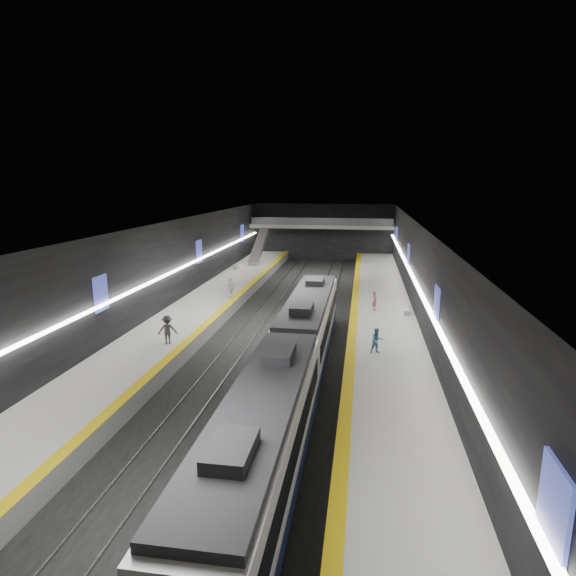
% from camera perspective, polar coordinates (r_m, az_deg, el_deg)
% --- Properties ---
extents(ground, '(70.00, 70.00, 0.00)m').
position_cam_1_polar(ground, '(36.70, -0.64, -5.21)').
color(ground, black).
rests_on(ground, ground).
extents(ceiling, '(20.00, 70.00, 0.04)m').
position_cam_1_polar(ceiling, '(35.09, -0.67, 7.33)').
color(ceiling, beige).
rests_on(ceiling, wall_left).
extents(wall_left, '(0.04, 70.00, 8.00)m').
position_cam_1_polar(wall_left, '(38.59, -15.46, 1.35)').
color(wall_left, black).
rests_on(wall_left, ground).
extents(wall_right, '(0.04, 70.00, 8.00)m').
position_cam_1_polar(wall_right, '(35.44, 15.50, 0.37)').
color(wall_right, black).
rests_on(wall_right, ground).
extents(wall_back, '(20.00, 0.04, 8.00)m').
position_cam_1_polar(wall_back, '(70.06, 4.15, 6.65)').
color(wall_back, black).
rests_on(wall_back, ground).
extents(platform_left, '(5.00, 70.00, 1.00)m').
position_cam_1_polar(platform_left, '(38.46, -11.75, -3.86)').
color(platform_left, slate).
rests_on(platform_left, ground).
extents(tile_surface_left, '(5.00, 70.00, 0.02)m').
position_cam_1_polar(tile_surface_left, '(38.32, -11.79, -3.13)').
color(tile_surface_left, '#B8B7B2').
rests_on(tile_surface_left, platform_left).
extents(tactile_strip_left, '(0.60, 70.00, 0.02)m').
position_cam_1_polar(tactile_strip_left, '(37.61, -8.64, -3.29)').
color(tactile_strip_left, '#DEBB0B').
rests_on(tactile_strip_left, platform_left).
extents(platform_right, '(5.00, 70.00, 1.00)m').
position_cam_1_polar(platform_right, '(36.12, 11.22, -4.92)').
color(platform_right, slate).
rests_on(platform_right, ground).
extents(tile_surface_right, '(5.00, 70.00, 0.02)m').
position_cam_1_polar(tile_surface_right, '(35.97, 11.25, -4.15)').
color(tile_surface_right, '#B8B7B2').
rests_on(tile_surface_right, platform_right).
extents(tactile_strip_right, '(0.60, 70.00, 0.02)m').
position_cam_1_polar(tactile_strip_right, '(35.93, 7.74, -4.02)').
color(tactile_strip_right, '#DEBB0B').
rests_on(tactile_strip_right, platform_right).
extents(rails, '(6.52, 70.00, 0.12)m').
position_cam_1_polar(rails, '(36.68, -0.64, -5.12)').
color(rails, gray).
rests_on(rails, ground).
extents(train, '(2.69, 30.04, 3.60)m').
position_cam_1_polar(train, '(24.49, 0.50, -9.03)').
color(train, '#0F1839').
rests_on(train, ground).
extents(ad_posters, '(19.94, 53.50, 2.20)m').
position_cam_1_polar(ad_posters, '(36.55, -0.39, 2.00)').
color(ad_posters, '#3841A9').
rests_on(ad_posters, wall_left).
extents(cove_light_left, '(0.25, 68.60, 0.12)m').
position_cam_1_polar(cove_light_left, '(38.55, -15.17, 1.05)').
color(cove_light_left, white).
rests_on(cove_light_left, wall_left).
extents(cove_light_right, '(0.25, 68.60, 0.12)m').
position_cam_1_polar(cove_light_right, '(35.46, 15.16, 0.07)').
color(cove_light_right, white).
rests_on(cove_light_right, wall_right).
extents(mezzanine_bridge, '(20.00, 3.00, 1.50)m').
position_cam_1_polar(mezzanine_bridge, '(67.91, 4.01, 7.35)').
color(mezzanine_bridge, gray).
rests_on(mezzanine_bridge, wall_left).
extents(escalator, '(1.20, 7.50, 3.92)m').
position_cam_1_polar(escalator, '(62.46, -3.48, 4.92)').
color(escalator, '#99999E').
rests_on(escalator, platform_left).
extents(bench_left_far, '(0.84, 1.77, 0.42)m').
position_cam_1_polar(bench_left_far, '(57.62, -6.30, 2.52)').
color(bench_left_far, '#99999E').
rests_on(bench_left_far, platform_left).
extents(bench_right_far, '(0.64, 1.70, 0.40)m').
position_cam_1_polar(bench_right_far, '(39.03, 14.04, -2.66)').
color(bench_right_far, '#99999E').
rests_on(bench_right_far, platform_right).
extents(passenger_right_a, '(0.38, 0.57, 1.56)m').
position_cam_1_polar(passenger_right_a, '(39.18, 10.22, -1.56)').
color(passenger_right_a, '#AA3F54').
rests_on(passenger_right_a, platform_right).
extents(passenger_right_b, '(0.94, 0.86, 1.56)m').
position_cam_1_polar(passenger_right_b, '(29.65, 10.49, -6.19)').
color(passenger_right_b, teal).
rests_on(passenger_right_b, platform_right).
extents(passenger_left_a, '(0.78, 1.17, 1.84)m').
position_cam_1_polar(passenger_left_a, '(42.98, -6.78, 0.01)').
color(passenger_left_a, silver).
rests_on(passenger_left_a, platform_left).
extents(passenger_left_b, '(1.37, 1.05, 1.87)m').
position_cam_1_polar(passenger_left_b, '(31.68, -14.10, -4.84)').
color(passenger_left_b, '#3E3D44').
rests_on(passenger_left_b, platform_left).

